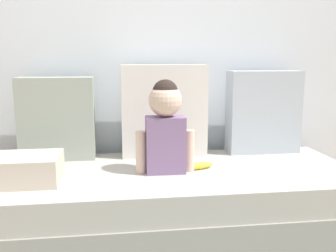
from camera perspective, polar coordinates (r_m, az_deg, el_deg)
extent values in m
plane|color=#93704C|center=(2.25, 0.51, -16.99)|extent=(12.00, 12.00, 0.00)
cube|color=silver|center=(2.56, -1.30, 11.93)|extent=(5.33, 0.10, 2.21)
cube|color=#9C978F|center=(2.19, 0.51, -13.90)|extent=(2.13, 0.86, 0.27)
cube|color=#B7B2A8|center=(2.11, 0.52, -8.73)|extent=(2.07, 0.84, 0.15)
cube|color=#99A393|center=(2.37, -16.71, 1.10)|extent=(0.45, 0.16, 0.50)
cube|color=silver|center=(2.35, -0.63, 2.37)|extent=(0.54, 0.16, 0.58)
cube|color=#B2BCC6|center=(2.52, 14.45, 2.11)|extent=(0.47, 0.16, 0.54)
cube|color=gray|center=(2.01, -0.42, -2.88)|extent=(0.21, 0.14, 0.31)
sphere|color=beige|center=(1.97, -0.43, 4.01)|extent=(0.18, 0.18, 0.18)
sphere|color=#2D231E|center=(1.97, -0.43, 5.17)|extent=(0.14, 0.14, 0.14)
cylinder|color=beige|center=(2.01, -4.20, -4.05)|extent=(0.06, 0.06, 0.23)
cylinder|color=beige|center=(2.04, 3.30, -3.80)|extent=(0.06, 0.06, 0.23)
ellipsoid|color=yellow|center=(2.10, 4.84, -6.12)|extent=(0.18, 0.09, 0.04)
cube|color=beige|center=(2.01, -21.89, -6.18)|extent=(0.40, 0.28, 0.14)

